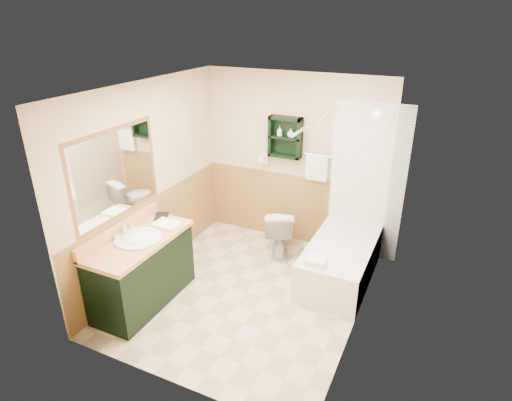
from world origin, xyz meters
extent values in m
plane|color=beige|center=(0.00, 0.00, 0.00)|extent=(3.00, 3.00, 0.00)
cube|color=beige|center=(0.00, 1.52, 1.20)|extent=(2.60, 0.04, 2.40)
cube|color=beige|center=(-1.32, 0.00, 1.20)|extent=(0.04, 3.00, 2.40)
cube|color=beige|center=(1.32, 0.00, 1.20)|extent=(0.04, 3.00, 2.40)
cube|color=white|center=(0.00, 0.00, 2.42)|extent=(2.60, 3.00, 0.04)
cube|color=black|center=(-0.10, 1.41, 1.55)|extent=(0.45, 0.15, 0.55)
cylinder|color=silver|center=(0.53, 0.75, 2.00)|extent=(0.03, 1.60, 0.03)
cube|color=black|center=(-0.99, -0.63, 0.41)|extent=(0.59, 1.29, 0.82)
cube|color=silver|center=(0.93, 0.79, 0.25)|extent=(0.74, 1.50, 0.50)
imported|color=silver|center=(0.00, 1.04, 0.34)|extent=(0.60, 0.78, 0.68)
cube|color=white|center=(-0.89, -0.25, 0.84)|extent=(0.29, 0.23, 0.04)
imported|color=black|center=(-1.16, -0.12, 0.93)|extent=(0.15, 0.10, 0.22)
cube|color=white|center=(0.78, 0.20, 0.53)|extent=(0.22, 0.18, 0.07)
imported|color=silver|center=(-0.18, 1.40, 1.59)|extent=(0.08, 0.13, 0.06)
imported|color=silver|center=(-0.02, 1.40, 1.61)|extent=(0.10, 0.12, 0.09)
camera|label=1|loc=(1.91, -3.79, 3.10)|focal=30.00mm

